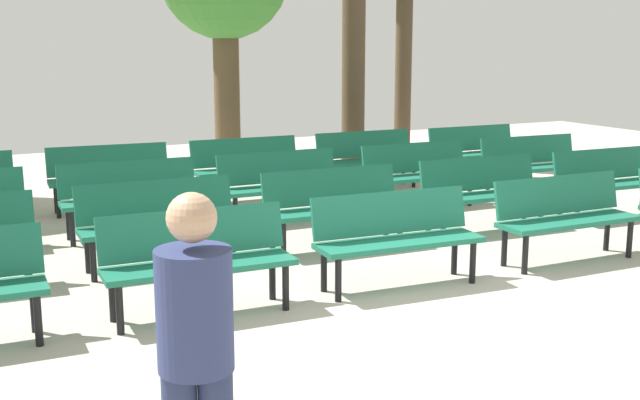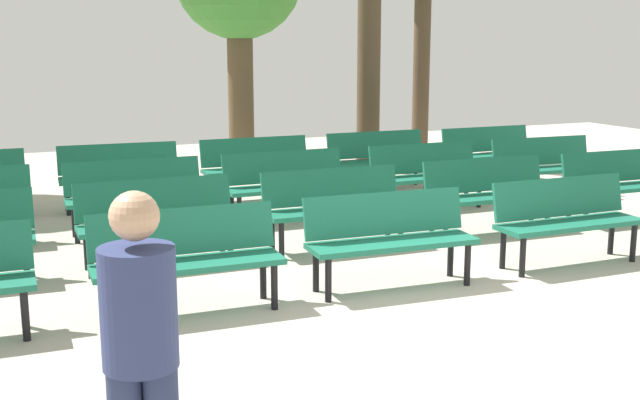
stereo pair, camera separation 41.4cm
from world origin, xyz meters
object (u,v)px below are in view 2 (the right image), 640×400
bench_r3_c1 (120,172)px  bench_r3_c3 (379,156)px  bench_r2_c1 (135,192)px  bench_r2_c2 (286,181)px  bench_r1_c2 (335,203)px  bench_r0_c2 (390,234)px  bench_r0_c3 (566,216)px  bench_r1_c1 (157,217)px  bench_r3_c2 (257,164)px  bench_r2_c4 (545,164)px  bench_r3_c4 (489,151)px  bench_r2_c3 (427,172)px  bench_r0_c1 (186,254)px  bench_r1_c3 (488,190)px  bench_r1_c4 (620,181)px  tree_3 (369,73)px  visitor_with_backpack (141,345)px

bench_r3_c1 → bench_r3_c3: 3.90m
bench_r2_c1 → bench_r2_c2: size_ratio=1.01×
bench_r1_c2 → bench_r0_c2: bearing=-92.2°
bench_r0_c3 → bench_r3_c3: 4.47m
bench_r1_c1 → bench_r3_c2: bearing=55.4°
bench_r2_c4 → bench_r3_c4: size_ratio=1.01×
bench_r0_c3 → bench_r2_c3: bearing=88.4°
bench_r3_c1 → bench_r3_c4: same height
bench_r2_c2 → bench_r0_c1: bearing=-124.4°
bench_r1_c3 → bench_r3_c1: (-3.76, 3.17, 0.00)m
bench_r1_c3 → bench_r2_c3: same height
bench_r0_c1 → bench_r1_c2: 2.46m
bench_r1_c3 → bench_r1_c4: same height
bench_r1_c1 → bench_r2_c1: 1.44m
bench_r2_c1 → bench_r3_c3: bearing=21.5°
bench_r2_c1 → bench_r3_c3: same height
bench_r1_c2 → bench_r2_c3: same height
bench_r1_c1 → bench_r3_c3: bearing=36.4°
bench_r0_c2 → bench_r1_c4: (4.05, 1.26, 0.00)m
bench_r2_c2 → bench_r1_c1: bearing=-143.9°
bench_r1_c4 → bench_r3_c4: same height
bench_r0_c3 → tree_3: 6.34m
tree_3 → bench_r3_c3: bearing=-112.4°
bench_r1_c4 → bench_r2_c1: 6.06m
bench_r2_c3 → bench_r3_c1: size_ratio=0.99×
bench_r2_c2 → bench_r1_c3: bearing=-37.2°
bench_r2_c4 → bench_r3_c2: (-3.81, 1.68, 0.00)m
bench_r2_c2 → bench_r1_c2: bearing=-89.8°
bench_r1_c2 → bench_r2_c2: 1.50m
bench_r3_c2 → visitor_with_backpack: (-3.19, -7.34, 0.43)m
bench_r3_c1 → visitor_with_backpack: visitor_with_backpack is taller
bench_r2_c4 → bench_r3_c1: size_ratio=1.00×
bench_r3_c1 → tree_3: size_ratio=0.48×
bench_r1_c3 → bench_r2_c3: (0.05, 1.47, 0.00)m
bench_r3_c2 → bench_r3_c4: same height
bench_r0_c3 → bench_r1_c3: size_ratio=0.99×
bench_r0_c3 → bench_r3_c4: (2.17, 4.30, 0.00)m
bench_r2_c3 → tree_3: size_ratio=0.48×
bench_r2_c3 → bench_r3_c4: 2.44m
bench_r0_c1 → bench_r0_c3: same height
bench_r0_c3 → visitor_with_backpack: visitor_with_backpack is taller
bench_r2_c4 → bench_r3_c3: same height
bench_r1_c4 → bench_r3_c2: (-3.76, 3.19, 0.00)m
bench_r3_c2 → bench_r3_c1: bearing=178.5°
bench_r0_c3 → bench_r1_c2: 2.44m
bench_r0_c1 → bench_r1_c4: same height
bench_r3_c3 → bench_r1_c3: bearing=-90.5°
bench_r0_c1 → bench_r2_c4: bearing=26.8°
bench_r1_c2 → bench_r1_c3: bearing=1.0°
bench_r2_c2 → bench_r3_c2: 1.49m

